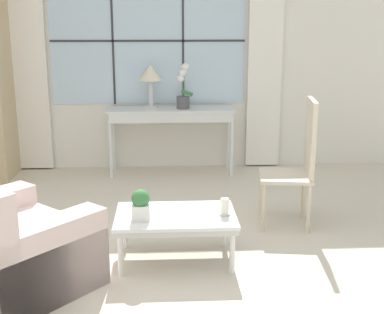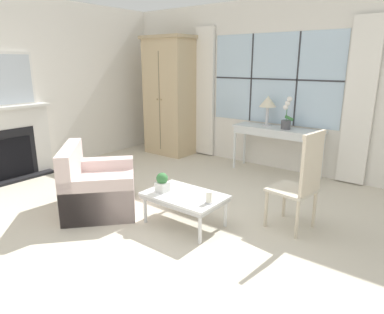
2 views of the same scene
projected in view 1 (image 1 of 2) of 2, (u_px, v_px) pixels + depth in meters
name	position (u px, v px, depth m)	size (l,w,h in m)	color
ground_plane	(141.00, 282.00, 3.70)	(14.00, 14.00, 0.00)	beige
wall_back_windowed	(148.00, 52.00, 6.27)	(7.20, 0.14, 2.80)	silver
console_table	(171.00, 116.00, 6.18)	(1.46, 0.43, 0.76)	silver
table_lamp	(150.00, 75.00, 6.11)	(0.28, 0.28, 0.50)	silver
potted_orchid	(183.00, 92.00, 6.10)	(0.19, 0.15, 0.52)	#4C4C51
armchair_upholstered	(8.00, 248.00, 3.58)	(1.29, 1.28, 0.82)	beige
side_chair_wooden	(299.00, 158.00, 4.58)	(0.50, 0.50, 1.11)	beige
coffee_table	(176.00, 219.00, 3.95)	(0.89, 0.58, 0.37)	silver
potted_plant_small	(140.00, 204.00, 3.81)	(0.13, 0.13, 0.22)	white
pillar_candle	(225.00, 207.00, 3.91)	(0.08, 0.08, 0.14)	silver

